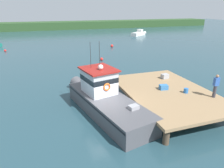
% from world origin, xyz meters
% --- Properties ---
extents(ground_plane, '(200.00, 200.00, 0.00)m').
position_xyz_m(ground_plane, '(0.00, 0.00, 0.00)').
color(ground_plane, '#23424C').
extents(dock, '(6.00, 9.00, 1.20)m').
position_xyz_m(dock, '(4.80, 0.00, 1.07)').
color(dock, '#4C3D2D').
rests_on(dock, ground).
extents(main_fishing_boat, '(4.24, 9.96, 4.80)m').
position_xyz_m(main_fishing_boat, '(0.08, 0.64, 1.01)').
color(main_fishing_boat, '#4C4C51').
rests_on(main_fishing_boat, ground).
extents(crate_single_far, '(0.66, 0.52, 0.40)m').
position_xyz_m(crate_single_far, '(6.15, 2.44, 1.40)').
color(crate_single_far, '#9E9EA3').
rests_on(crate_single_far, dock).
extents(crate_stack_near_edge, '(0.66, 0.52, 0.35)m').
position_xyz_m(crate_stack_near_edge, '(4.68, 0.28, 1.37)').
color(crate_stack_near_edge, '#3370B2').
rests_on(crate_stack_near_edge, dock).
extents(bait_bucket, '(0.32, 0.32, 0.34)m').
position_xyz_m(bait_bucket, '(5.85, -0.82, 1.37)').
color(bait_bucket, '#2866B2').
rests_on(bait_bucket, dock).
extents(deckhand_by_the_boat, '(0.36, 0.22, 1.63)m').
position_xyz_m(deckhand_by_the_boat, '(7.17, -2.07, 2.06)').
color(deckhand_by_the_boat, '#383842').
rests_on(deckhand_by_the_boat, dock).
extents(moored_boat_outer_mooring, '(5.67, 4.47, 1.54)m').
position_xyz_m(moored_boat_outer_mooring, '(20.78, 37.74, 0.53)').
color(moored_boat_outer_mooring, silver).
rests_on(moored_boat_outer_mooring, ground).
extents(mooring_buoy_inshore, '(0.36, 0.36, 0.36)m').
position_xyz_m(mooring_buoy_inshore, '(-9.69, 25.94, 0.18)').
color(mooring_buoy_inshore, red).
rests_on(mooring_buoy_inshore, ground).
extents(mooring_buoy_outer, '(0.42, 0.42, 0.42)m').
position_xyz_m(mooring_buoy_outer, '(3.98, 14.86, 0.21)').
color(mooring_buoy_outer, red).
rests_on(mooring_buoy_outer, ground).
extents(mooring_buoy_spare_mooring, '(0.51, 0.51, 0.51)m').
position_xyz_m(mooring_buoy_spare_mooring, '(8.61, 24.09, 0.25)').
color(mooring_buoy_spare_mooring, red).
rests_on(mooring_buoy_spare_mooring, ground).
extents(far_shoreline, '(120.00, 8.00, 2.40)m').
position_xyz_m(far_shoreline, '(0.00, 62.00, 1.20)').
color(far_shoreline, '#284723').
rests_on(far_shoreline, ground).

